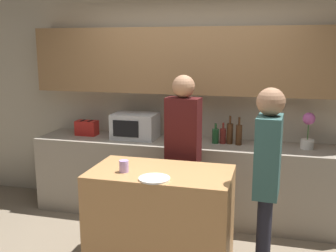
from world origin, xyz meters
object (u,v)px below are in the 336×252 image
object	(u,v)px
bottle_0	(215,136)
bottle_2	(230,133)
plate_on_island	(154,179)
person_center	(183,143)
bottle_3	(239,134)
cup_0	(124,166)
microwave	(135,126)
potted_plant	(308,131)
toaster	(87,128)
bottle_1	(223,136)
person_left	(267,172)

from	to	relation	value
bottle_0	bottle_2	size ratio (longest dim) A/B	0.72
plate_on_island	person_center	world-z (taller)	person_center
bottle_3	cup_0	bearing A→B (deg)	-124.17
bottle_3	cup_0	size ratio (longest dim) A/B	3.06
microwave	potted_plant	bearing A→B (deg)	0.05
toaster	potted_plant	bearing A→B (deg)	0.00
bottle_1	microwave	bearing A→B (deg)	179.90
person_center	microwave	bearing A→B (deg)	-33.39
cup_0	potted_plant	bearing A→B (deg)	39.34
potted_plant	bottle_3	xyz separation A→B (m)	(-0.73, -0.03, -0.08)
potted_plant	bottle_2	xyz separation A→B (m)	(-0.83, 0.01, -0.08)
bottle_1	bottle_2	distance (m)	0.08
microwave	bottle_1	size ratio (longest dim) A/B	2.17
toaster	potted_plant	size ratio (longest dim) A/B	0.66
bottle_1	cup_0	xyz separation A→B (m)	(-0.70, -1.31, -0.02)
toaster	microwave	bearing A→B (deg)	-0.14
plate_on_island	toaster	bearing A→B (deg)	132.30
bottle_2	person_left	xyz separation A→B (m)	(0.43, -1.27, -0.02)
microwave	person_center	distance (m)	0.93
cup_0	person_center	xyz separation A→B (m)	(0.36, 0.72, 0.05)
microwave	bottle_2	distance (m)	1.13
microwave	bottle_0	bearing A→B (deg)	-0.72
bottle_3	plate_on_island	distance (m)	1.52
bottle_0	cup_0	distance (m)	1.44
cup_0	person_center	size ratio (longest dim) A/B	0.06
bottle_2	cup_0	bearing A→B (deg)	-120.15
potted_plant	person_left	size ratio (longest dim) A/B	0.23
plate_on_island	bottle_2	bearing A→B (deg)	72.34
bottle_3	plate_on_island	size ratio (longest dim) A/B	1.22
potted_plant	bottle_2	size ratio (longest dim) A/B	1.23
person_center	cup_0	bearing A→B (deg)	69.40
potted_plant	bottle_2	distance (m)	0.84
plate_on_island	person_left	xyz separation A→B (m)	(0.89, 0.17, 0.07)
person_left	bottle_1	bearing A→B (deg)	25.89
potted_plant	bottle_0	size ratio (longest dim) A/B	1.72
bottle_1	person_center	world-z (taller)	person_center
bottle_0	person_left	size ratio (longest dim) A/B	0.14
bottle_0	potted_plant	bearing A→B (deg)	0.79
bottle_2	person_center	xyz separation A→B (m)	(-0.41, -0.60, 0.00)
bottle_2	bottle_3	world-z (taller)	bottle_2
microwave	bottle_3	xyz separation A→B (m)	(1.23, -0.03, -0.03)
cup_0	person_center	world-z (taller)	person_center
toaster	cup_0	bearing A→B (deg)	-52.84
bottle_3	microwave	bearing A→B (deg)	178.81
toaster	bottle_0	bearing A→B (deg)	-0.49
potted_plant	bottle_2	world-z (taller)	potted_plant
bottle_0	bottle_3	distance (m)	0.27
cup_0	plate_on_island	bearing A→B (deg)	-21.20
plate_on_island	cup_0	distance (m)	0.33
bottle_2	plate_on_island	world-z (taller)	bottle_2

